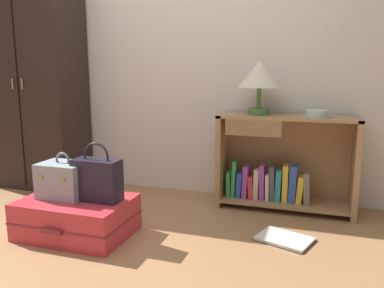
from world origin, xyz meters
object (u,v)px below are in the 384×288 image
at_px(bookshelf, 281,165).
at_px(bottle, 24,213).
at_px(open_book_on_floor, 284,239).
at_px(suitcase_large, 77,217).
at_px(bowl, 317,114).
at_px(table_lamp, 260,76).
at_px(train_case, 64,180).
at_px(handbag, 97,179).
at_px(wardrobe, 36,83).

distance_m(bookshelf, bottle, 1.91).
bearing_deg(open_book_on_floor, suitcase_large, -165.77).
relative_size(bookshelf, bowl, 6.50).
xyz_separation_m(table_lamp, train_case, (-1.12, -0.92, -0.66)).
bearing_deg(suitcase_large, handbag, 9.72).
bearing_deg(bookshelf, table_lamp, -177.27).
bearing_deg(bottle, bowl, 25.42).
bearing_deg(train_case, bowl, 29.99).
bearing_deg(handbag, table_lamp, 46.34).
relative_size(wardrobe, train_case, 6.31).
bearing_deg(open_book_on_floor, handbag, -165.20).
relative_size(bookshelf, suitcase_large, 1.47).
bearing_deg(handbag, open_book_on_floor, 14.80).
xyz_separation_m(table_lamp, open_book_on_floor, (0.28, -0.61, -1.01)).
bearing_deg(bottle, table_lamp, 32.49).
relative_size(table_lamp, suitcase_large, 0.59).
height_order(handbag, open_book_on_floor, handbag).
bearing_deg(table_lamp, suitcase_large, -137.38).
bearing_deg(open_book_on_floor, bookshelf, 98.49).
relative_size(bottle, open_book_on_floor, 0.49).
distance_m(handbag, open_book_on_floor, 1.25).
height_order(table_lamp, open_book_on_floor, table_lamp).
bearing_deg(table_lamp, bookshelf, 2.73).
bearing_deg(table_lamp, wardrobe, -178.56).
distance_m(table_lamp, handbag, 1.42).
relative_size(bowl, handbag, 0.42).
xyz_separation_m(suitcase_large, train_case, (-0.10, 0.02, 0.24)).
xyz_separation_m(wardrobe, open_book_on_floor, (2.30, -0.56, -0.95)).
relative_size(bookshelf, train_case, 3.42).
height_order(handbag, bottle, handbag).
relative_size(table_lamp, bowl, 2.58).
bearing_deg(open_book_on_floor, bottle, -169.61).
distance_m(table_lamp, open_book_on_floor, 1.21).
bearing_deg(bowl, open_book_on_floor, -104.62).
xyz_separation_m(bookshelf, train_case, (-1.31, -0.93, 0.02)).
height_order(wardrobe, bookshelf, wardrobe).
height_order(bookshelf, bottle, bookshelf).
distance_m(suitcase_large, handbag, 0.30).
xyz_separation_m(table_lamp, handbag, (-0.87, -0.91, -0.64)).
bearing_deg(bottle, bookshelf, 29.67).
height_order(bowl, open_book_on_floor, bowl).
bearing_deg(bowl, bookshelf, 170.81).
xyz_separation_m(bookshelf, bottle, (-1.65, -0.94, -0.25)).
relative_size(table_lamp, handbag, 1.09).
xyz_separation_m(handbag, open_book_on_floor, (1.15, 0.30, -0.37)).
bearing_deg(table_lamp, train_case, -140.41).
distance_m(bowl, open_book_on_floor, 0.96).
relative_size(suitcase_large, train_case, 2.32).
relative_size(table_lamp, train_case, 1.36).
distance_m(bookshelf, train_case, 1.61).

